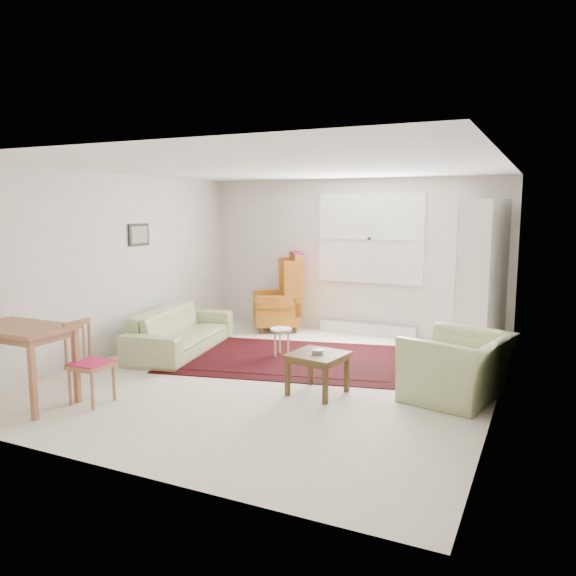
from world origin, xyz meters
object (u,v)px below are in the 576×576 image
at_px(armchair, 458,360).
at_px(coffee_table, 317,373).
at_px(wingback_chair, 276,291).
at_px(cabinet, 483,278).
at_px(sofa, 181,322).
at_px(desk_chair, 91,363).
at_px(desk, 13,364).
at_px(stool, 281,342).

distance_m(armchair, coffee_table, 1.51).
xyz_separation_m(wingback_chair, cabinet, (3.29, -0.25, 0.42)).
relative_size(sofa, cabinet, 0.97).
distance_m(coffee_table, desk_chair, 2.41).
xyz_separation_m(armchair, desk, (-4.20, -2.11, -0.01)).
height_order(armchair, coffee_table, armchair).
height_order(armchair, wingback_chair, wingback_chair).
xyz_separation_m(coffee_table, desk_chair, (-2.03, -1.28, 0.20)).
bearing_deg(wingback_chair, cabinet, 52.76).
distance_m(coffee_table, stool, 1.64).
distance_m(cabinet, desk, 5.91).
bearing_deg(desk_chair, wingback_chair, -1.94).
xyz_separation_m(sofa, wingback_chair, (0.60, 1.83, 0.23)).
distance_m(wingback_chair, stool, 1.75).
distance_m(armchair, wingback_chair, 3.99).
bearing_deg(desk_chair, stool, -20.61).
relative_size(coffee_table, stool, 1.43).
xyz_separation_m(stool, cabinet, (2.47, 1.24, 0.88)).
distance_m(sofa, coffee_table, 2.64).
bearing_deg(desk, cabinet, 44.34).
bearing_deg(cabinet, stool, -142.03).
distance_m(wingback_chair, desk, 4.45).
relative_size(wingback_chair, stool, 3.29).
relative_size(stool, desk, 0.30).
distance_m(sofa, stool, 1.48).
relative_size(wingback_chair, cabinet, 0.61).
bearing_deg(desk_chair, sofa, 11.87).
height_order(coffee_table, desk_chair, desk_chair).
height_order(coffee_table, cabinet, cabinet).
xyz_separation_m(wingback_chair, desk, (-0.91, -4.35, -0.24)).
relative_size(sofa, desk_chair, 2.40).
height_order(sofa, desk_chair, desk_chair).
xyz_separation_m(sofa, coffee_table, (2.47, -0.90, -0.19)).
xyz_separation_m(stool, desk, (-1.73, -2.87, 0.22)).
bearing_deg(cabinet, armchair, -78.57).
bearing_deg(stool, desk_chair, -110.90).
bearing_deg(stool, cabinet, 26.53).
distance_m(stool, desk, 3.36).
xyz_separation_m(sofa, desk, (-0.31, -2.52, -0.00)).
xyz_separation_m(armchair, desk_chair, (-3.44, -1.77, 0.01)).
distance_m(stool, cabinet, 2.90).
bearing_deg(armchair, wingback_chair, -110.93).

